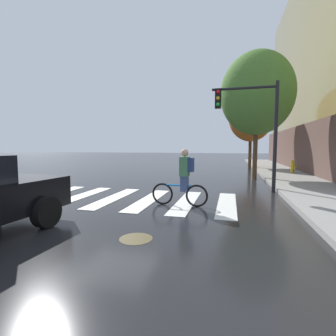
{
  "coord_description": "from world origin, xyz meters",
  "views": [
    {
      "loc": [
        3.75,
        -7.59,
        1.76
      ],
      "look_at": [
        1.59,
        0.87,
        1.0
      ],
      "focal_mm": 26.25,
      "sensor_mm": 36.0,
      "label": 1
    }
  ],
  "objects_px": {
    "manhole_cover": "(136,239)",
    "street_tree_near": "(257,94)",
    "traffic_light_near": "(253,118)",
    "street_tree_mid": "(251,116)",
    "cyclist": "(183,178)",
    "fire_hydrant": "(293,166)"
  },
  "relations": [
    {
      "from": "manhole_cover",
      "to": "street_tree_mid",
      "type": "height_order",
      "value": "street_tree_mid"
    },
    {
      "from": "manhole_cover",
      "to": "traffic_light_near",
      "type": "bearing_deg",
      "value": 66.54
    },
    {
      "from": "manhole_cover",
      "to": "street_tree_near",
      "type": "bearing_deg",
      "value": 72.77
    },
    {
      "from": "cyclist",
      "to": "street_tree_mid",
      "type": "relative_size",
      "value": 0.28
    },
    {
      "from": "manhole_cover",
      "to": "cyclist",
      "type": "bearing_deg",
      "value": 81.99
    },
    {
      "from": "fire_hydrant",
      "to": "street_tree_mid",
      "type": "xyz_separation_m",
      "value": [
        -2.25,
        3.94,
        3.6
      ]
    },
    {
      "from": "cyclist",
      "to": "street_tree_mid",
      "type": "distance_m",
      "value": 14.12
    },
    {
      "from": "traffic_light_near",
      "to": "street_tree_mid",
      "type": "relative_size",
      "value": 0.69
    },
    {
      "from": "traffic_light_near",
      "to": "street_tree_mid",
      "type": "bearing_deg",
      "value": 86.29
    },
    {
      "from": "cyclist",
      "to": "street_tree_near",
      "type": "relative_size",
      "value": 0.26
    },
    {
      "from": "street_tree_near",
      "to": "cyclist",
      "type": "bearing_deg",
      "value": -110.75
    },
    {
      "from": "fire_hydrant",
      "to": "traffic_light_near",
      "type": "bearing_deg",
      "value": -114.35
    },
    {
      "from": "cyclist",
      "to": "street_tree_mid",
      "type": "xyz_separation_m",
      "value": [
        2.81,
        13.44,
        3.29
      ]
    },
    {
      "from": "street_tree_near",
      "to": "street_tree_mid",
      "type": "distance_m",
      "value": 6.6
    },
    {
      "from": "cyclist",
      "to": "manhole_cover",
      "type": "bearing_deg",
      "value": -98.01
    },
    {
      "from": "traffic_light_near",
      "to": "street_tree_mid",
      "type": "height_order",
      "value": "street_tree_mid"
    },
    {
      "from": "street_tree_mid",
      "to": "cyclist",
      "type": "bearing_deg",
      "value": -101.8
    },
    {
      "from": "manhole_cover",
      "to": "fire_hydrant",
      "type": "relative_size",
      "value": 0.82
    },
    {
      "from": "street_tree_near",
      "to": "fire_hydrant",
      "type": "bearing_deg",
      "value": 47.07
    },
    {
      "from": "traffic_light_near",
      "to": "fire_hydrant",
      "type": "relative_size",
      "value": 5.38
    },
    {
      "from": "fire_hydrant",
      "to": "street_tree_mid",
      "type": "bearing_deg",
      "value": 119.76
    },
    {
      "from": "street_tree_mid",
      "to": "fire_hydrant",
      "type": "bearing_deg",
      "value": -60.24
    }
  ]
}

